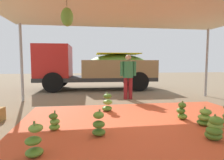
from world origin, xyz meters
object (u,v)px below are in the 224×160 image
(banana_bunch_8, at_px, (182,111))
(cargo_truck_main, at_px, (93,67))
(banana_bunch_2, at_px, (34,142))
(banana_bunch_5, at_px, (99,125))
(banana_bunch_0, at_px, (54,122))
(banana_bunch_3, at_px, (205,118))
(worker_0, at_px, (128,73))
(banana_bunch_7, at_px, (214,129))
(banana_bunch_6, at_px, (107,103))

(banana_bunch_8, height_order, cargo_truck_main, cargo_truck_main)
(banana_bunch_2, xyz_separation_m, banana_bunch_5, (1.06, 0.67, -0.00))
(banana_bunch_0, height_order, banana_bunch_2, banana_bunch_2)
(banana_bunch_3, xyz_separation_m, worker_0, (-0.97, 3.51, 0.85))
(banana_bunch_2, bearing_deg, banana_bunch_7, 2.61)
(banana_bunch_6, xyz_separation_m, banana_bunch_8, (1.79, -1.13, -0.04))
(worker_0, bearing_deg, banana_bunch_8, -76.30)
(banana_bunch_8, xyz_separation_m, worker_0, (-0.72, 2.95, 0.83))
(banana_bunch_3, height_order, banana_bunch_5, banana_bunch_5)
(banana_bunch_6, height_order, banana_bunch_8, banana_bunch_6)
(banana_bunch_0, relative_size, banana_bunch_2, 0.78)
(banana_bunch_0, bearing_deg, banana_bunch_6, 47.61)
(banana_bunch_8, distance_m, cargo_truck_main, 6.54)
(banana_bunch_0, distance_m, worker_0, 4.17)
(banana_bunch_2, height_order, banana_bunch_3, banana_bunch_2)
(banana_bunch_2, distance_m, banana_bunch_8, 3.60)
(banana_bunch_8, bearing_deg, banana_bunch_0, -173.75)
(banana_bunch_0, height_order, cargo_truck_main, cargo_truck_main)
(banana_bunch_5, relative_size, cargo_truck_main, 0.08)
(banana_bunch_3, height_order, worker_0, worker_0)
(worker_0, bearing_deg, banana_bunch_7, -81.46)
(banana_bunch_7, relative_size, worker_0, 0.27)
(banana_bunch_0, relative_size, banana_bunch_5, 0.80)
(banana_bunch_0, bearing_deg, banana_bunch_3, -3.78)
(banana_bunch_6, xyz_separation_m, banana_bunch_7, (1.72, -2.48, -0.03))
(cargo_truck_main, bearing_deg, banana_bunch_7, -76.05)
(banana_bunch_0, xyz_separation_m, banana_bunch_8, (3.14, 0.34, 0.03))
(banana_bunch_0, height_order, banana_bunch_7, banana_bunch_7)
(worker_0, bearing_deg, cargo_truck_main, 110.78)
(banana_bunch_5, bearing_deg, cargo_truck_main, 87.74)
(banana_bunch_5, height_order, banana_bunch_6, banana_bunch_6)
(banana_bunch_7, relative_size, banana_bunch_8, 1.01)
(banana_bunch_7, height_order, banana_bunch_8, banana_bunch_7)
(banana_bunch_2, relative_size, banana_bunch_5, 1.03)
(banana_bunch_0, distance_m, cargo_truck_main, 6.70)
(banana_bunch_3, height_order, cargo_truck_main, cargo_truck_main)
(banana_bunch_2, xyz_separation_m, cargo_truck_main, (1.34, 7.65, 1.01))
(banana_bunch_7, bearing_deg, banana_bunch_2, -177.39)
(banana_bunch_0, xyz_separation_m, banana_bunch_5, (0.92, -0.47, 0.05))
(banana_bunch_0, height_order, banana_bunch_6, banana_bunch_6)
(banana_bunch_7, distance_m, cargo_truck_main, 7.80)
(banana_bunch_3, xyz_separation_m, banana_bunch_5, (-2.47, -0.25, 0.04))
(banana_bunch_5, bearing_deg, banana_bunch_7, -13.82)
(banana_bunch_5, xyz_separation_m, banana_bunch_7, (2.14, -0.53, -0.01))
(banana_bunch_6, relative_size, banana_bunch_8, 1.20)
(banana_bunch_2, xyz_separation_m, banana_bunch_6, (1.48, 2.62, 0.02))
(banana_bunch_0, bearing_deg, banana_bunch_8, 6.25)
(banana_bunch_3, xyz_separation_m, banana_bunch_6, (-2.05, 1.70, 0.06))
(worker_0, bearing_deg, banana_bunch_6, -120.61)
(banana_bunch_8, bearing_deg, worker_0, 103.70)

